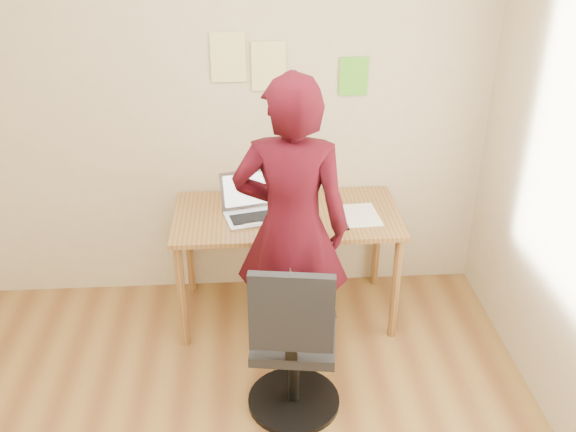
{
  "coord_description": "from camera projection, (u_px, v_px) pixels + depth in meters",
  "views": [
    {
      "loc": [
        0.19,
        -2.13,
        2.58
      ],
      "look_at": [
        0.39,
        0.95,
        0.95
      ],
      "focal_mm": 40.0,
      "sensor_mm": 36.0,
      "label": 1
    }
  ],
  "objects": [
    {
      "name": "wall_note_mid",
      "position": [
        269.0,
        66.0,
        3.9
      ],
      "size": [
        0.21,
        0.0,
        0.3
      ],
      "primitive_type": "cube",
      "color": "#E7DC8A",
      "rests_on": "room"
    },
    {
      "name": "laptop",
      "position": [
        252.0,
        207.0,
        3.93
      ],
      "size": [
        0.41,
        0.38,
        0.25
      ],
      "rotation": [
        0.0,
        0.0,
        0.23
      ],
      "color": "silver",
      "rests_on": "desk"
    },
    {
      "name": "room",
      "position": [
        201.0,
        242.0,
        2.45
      ],
      "size": [
        3.58,
        3.58,
        2.78
      ],
      "color": "brown",
      "rests_on": "ground"
    },
    {
      "name": "phone",
      "position": [
        341.0,
        224.0,
        3.84
      ],
      "size": [
        0.08,
        0.14,
        0.01
      ],
      "rotation": [
        0.0,
        0.0,
        0.09
      ],
      "color": "black",
      "rests_on": "desk"
    },
    {
      "name": "office_chair",
      "position": [
        293.0,
        351.0,
        3.31
      ],
      "size": [
        0.51,
        0.51,
        0.98
      ],
      "rotation": [
        0.0,
        0.0,
        -0.14
      ],
      "color": "black",
      "rests_on": "ground"
    },
    {
      "name": "paper_sheet",
      "position": [
        360.0,
        215.0,
        3.95
      ],
      "size": [
        0.24,
        0.32,
        0.0
      ],
      "primitive_type": "cube",
      "rotation": [
        0.0,
        0.0,
        0.07
      ],
      "color": "white",
      "rests_on": "desk"
    },
    {
      "name": "wall_note_left",
      "position": [
        228.0,
        57.0,
        3.86
      ],
      "size": [
        0.21,
        0.0,
        0.3
      ],
      "primitive_type": "cube",
      "color": "#E7DC8A",
      "rests_on": "room"
    },
    {
      "name": "wall_note_right",
      "position": [
        354.0,
        76.0,
        3.96
      ],
      "size": [
        0.18,
        0.0,
        0.24
      ],
      "primitive_type": "cube",
      "color": "#58C02B",
      "rests_on": "room"
    },
    {
      "name": "person",
      "position": [
        292.0,
        229.0,
        3.5
      ],
      "size": [
        0.7,
        0.52,
        1.76
      ],
      "primitive_type": "imported",
      "rotation": [
        0.0,
        0.0,
        2.99
      ],
      "color": "#3B0811",
      "rests_on": "ground"
    },
    {
      "name": "desk",
      "position": [
        287.0,
        226.0,
        4.01
      ],
      "size": [
        1.4,
        0.7,
        0.74
      ],
      "color": "#996634",
      "rests_on": "ground"
    }
  ]
}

